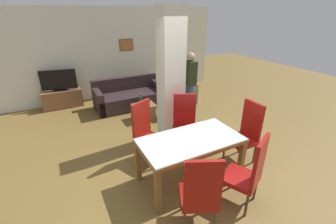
% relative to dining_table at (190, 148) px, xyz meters
% --- Properties ---
extents(ground_plane, '(18.00, 18.00, 0.00)m').
position_rel_dining_table_xyz_m(ground_plane, '(0.00, 0.00, -0.61)').
color(ground_plane, brown).
extents(back_wall, '(7.20, 0.09, 2.70)m').
position_rel_dining_table_xyz_m(back_wall, '(0.00, 4.60, 0.74)').
color(back_wall, silver).
rests_on(back_wall, ground_plane).
extents(divider_pillar, '(0.46, 0.39, 2.70)m').
position_rel_dining_table_xyz_m(divider_pillar, '(0.39, 1.39, 0.74)').
color(divider_pillar, silver).
rests_on(divider_pillar, ground_plane).
extents(dining_table, '(1.61, 0.86, 0.77)m').
position_rel_dining_table_xyz_m(dining_table, '(0.00, 0.00, 0.00)').
color(dining_table, brown).
rests_on(dining_table, ground_plane).
extents(dining_chair_far_right, '(0.61, 0.61, 1.14)m').
position_rel_dining_table_xyz_m(dining_chair_far_right, '(0.40, 0.83, -0.02)').
color(dining_chair_far_right, maroon).
rests_on(dining_chair_far_right, ground_plane).
extents(dining_chair_near_left, '(0.61, 0.61, 1.14)m').
position_rel_dining_table_xyz_m(dining_chair_near_left, '(-0.40, -0.85, -0.02)').
color(dining_chair_near_left, maroon).
rests_on(dining_chair_near_left, ground_plane).
extents(dining_chair_near_right, '(0.61, 0.61, 1.14)m').
position_rel_dining_table_xyz_m(dining_chair_near_right, '(0.40, -0.84, -0.02)').
color(dining_chair_near_right, maroon).
rests_on(dining_chair_near_right, ground_plane).
extents(dining_chair_head_right, '(0.46, 0.46, 1.14)m').
position_rel_dining_table_xyz_m(dining_chair_head_right, '(1.19, 0.00, -0.02)').
color(dining_chair_head_right, maroon).
rests_on(dining_chair_head_right, ground_plane).
extents(dining_chair_far_left, '(0.61, 0.61, 1.14)m').
position_rel_dining_table_xyz_m(dining_chair_far_left, '(-0.40, 0.85, -0.02)').
color(dining_chair_far_left, maroon).
rests_on(dining_chair_far_left, ground_plane).
extents(sofa, '(1.95, 0.92, 0.80)m').
position_rel_dining_table_xyz_m(sofa, '(0.14, 3.49, -0.33)').
color(sofa, '#302226').
rests_on(sofa, ground_plane).
extents(armchair, '(1.09, 1.07, 0.75)m').
position_rel_dining_table_xyz_m(armchair, '(1.76, 3.25, -0.34)').
color(armchair, gray).
rests_on(armchair, ground_plane).
extents(coffee_table, '(0.56, 0.46, 0.39)m').
position_rel_dining_table_xyz_m(coffee_table, '(0.21, 2.49, -0.41)').
color(coffee_table, brown).
rests_on(coffee_table, ground_plane).
extents(bottle, '(0.07, 0.07, 0.27)m').
position_rel_dining_table_xyz_m(bottle, '(0.17, 2.62, -0.12)').
color(bottle, '#194C23').
rests_on(bottle, coffee_table).
extents(tv_stand, '(1.07, 0.40, 0.51)m').
position_rel_dining_table_xyz_m(tv_stand, '(-1.60, 4.32, -0.35)').
color(tv_stand, brown).
rests_on(tv_stand, ground_plane).
extents(tv_screen, '(0.94, 0.27, 0.59)m').
position_rel_dining_table_xyz_m(tv_screen, '(-1.60, 4.32, 0.19)').
color(tv_screen, black).
rests_on(tv_screen, tv_stand).
extents(floor_lamp, '(0.32, 0.32, 1.76)m').
position_rel_dining_table_xyz_m(floor_lamp, '(2.03, 4.02, 0.87)').
color(floor_lamp, '#B7B7BC').
rests_on(floor_lamp, ground_plane).
extents(standing_person, '(0.26, 0.40, 1.62)m').
position_rel_dining_table_xyz_m(standing_person, '(1.49, 2.35, 0.32)').
color(standing_person, '#354E71').
rests_on(standing_person, ground_plane).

